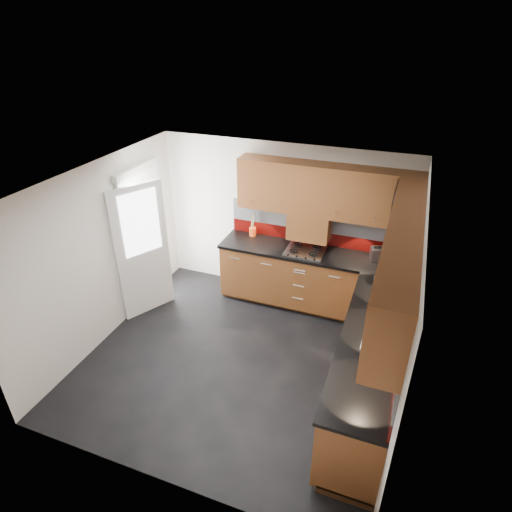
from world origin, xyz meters
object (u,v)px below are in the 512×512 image
at_px(gas_hob, 305,251).
at_px(food_processor, 381,276).
at_px(utensil_pot, 253,230).
at_px(toaster, 380,254).

bearing_deg(gas_hob, food_processor, -24.21).
bearing_deg(gas_hob, utensil_pot, 165.96).
height_order(gas_hob, food_processor, food_processor).
bearing_deg(gas_hob, toaster, 7.90).
bearing_deg(food_processor, gas_hob, 155.79).
height_order(gas_hob, toaster, toaster).
height_order(utensil_pot, food_processor, utensil_pot).
height_order(utensil_pot, toaster, utensil_pot).
bearing_deg(utensil_pot, toaster, -2.43).
bearing_deg(utensil_pot, food_processor, -19.83).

